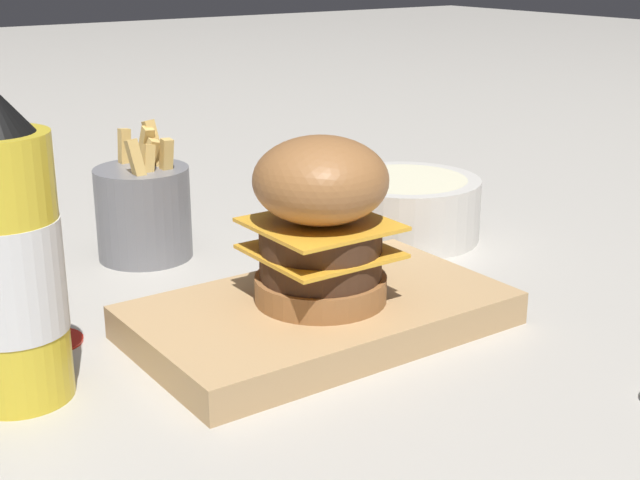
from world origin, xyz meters
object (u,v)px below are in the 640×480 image
Objects in this scene: fries_basket at (144,210)px; serving_board at (320,315)px; burger at (321,219)px; ketchup_bottle at (8,262)px; side_bowl at (405,206)px.

serving_board is at bearing 98.71° from fries_basket.
ketchup_bottle reaches higher than burger.
burger is 0.27m from side_bowl.
ketchup_bottle is 1.59× the size of fries_basket.
ketchup_bottle is (0.23, -0.03, 0.00)m from burger.
serving_board is 0.26m from side_bowl.
ketchup_bottle reaches higher than fries_basket.
ketchup_bottle is at bearing -6.88° from serving_board.
fries_basket reaches higher than side_bowl.
burger is 0.84× the size of side_bowl.
side_bowl is at bearing -145.33° from serving_board.
serving_board is 2.16× the size of fries_basket.
ketchup_bottle is 0.30m from fries_basket.
fries_basket is at bearing -81.29° from burger.
ketchup_bottle reaches higher than serving_board.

